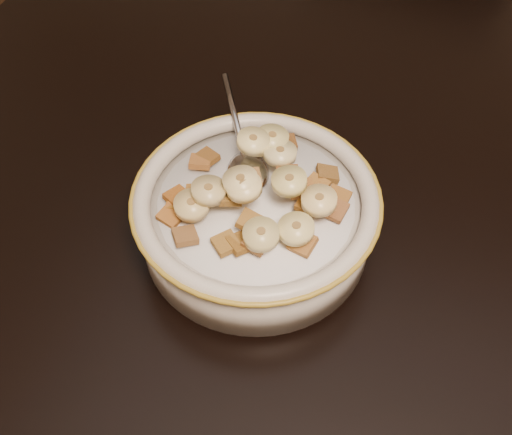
% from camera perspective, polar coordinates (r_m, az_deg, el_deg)
% --- Properties ---
extents(table, '(1.44, 0.96, 0.04)m').
position_cam_1_polar(table, '(0.64, 22.30, -0.59)').
color(table, black).
rests_on(table, floor).
extents(chair, '(0.52, 0.52, 0.94)m').
position_cam_1_polar(chair, '(1.23, 12.75, 13.74)').
color(chair, black).
rests_on(chair, floor).
extents(cereal_bowl, '(0.22, 0.22, 0.05)m').
position_cam_1_polar(cereal_bowl, '(0.54, -0.00, -0.26)').
color(cereal_bowl, beige).
rests_on(cereal_bowl, table).
extents(milk, '(0.18, 0.18, 0.00)m').
position_cam_1_polar(milk, '(0.52, -0.00, 1.53)').
color(milk, white).
rests_on(milk, cereal_bowl).
extents(spoon, '(0.06, 0.06, 0.01)m').
position_cam_1_polar(spoon, '(0.54, -0.77, 4.60)').
color(spoon, '#9EA1AA').
rests_on(spoon, cereal_bowl).
extents(cereal_square_0, '(0.02, 0.02, 0.01)m').
position_cam_1_polar(cereal_square_0, '(0.51, 4.60, 2.89)').
color(cereal_square_0, brown).
rests_on(cereal_square_0, milk).
extents(cereal_square_1, '(0.02, 0.02, 0.01)m').
position_cam_1_polar(cereal_square_1, '(0.52, 8.18, 1.98)').
color(cereal_square_1, brown).
rests_on(cereal_square_1, milk).
extents(cereal_square_2, '(0.03, 0.03, 0.01)m').
position_cam_1_polar(cereal_square_2, '(0.55, -5.02, 5.97)').
color(cereal_square_2, brown).
rests_on(cereal_square_2, milk).
extents(cereal_square_3, '(0.03, 0.02, 0.01)m').
position_cam_1_polar(cereal_square_3, '(0.48, 0.07, -2.45)').
color(cereal_square_3, brown).
rests_on(cereal_square_3, milk).
extents(cereal_square_4, '(0.03, 0.03, 0.01)m').
position_cam_1_polar(cereal_square_4, '(0.50, -0.66, 4.00)').
color(cereal_square_4, olive).
rests_on(cereal_square_4, milk).
extents(cereal_square_5, '(0.02, 0.02, 0.01)m').
position_cam_1_polar(cereal_square_5, '(0.54, 7.17, 4.37)').
color(cereal_square_5, brown).
rests_on(cereal_square_5, milk).
extents(cereal_square_6, '(0.02, 0.02, 0.01)m').
position_cam_1_polar(cereal_square_6, '(0.55, -5.59, 5.58)').
color(cereal_square_6, brown).
rests_on(cereal_square_6, milk).
extents(cereal_square_7, '(0.02, 0.02, 0.01)m').
position_cam_1_polar(cereal_square_7, '(0.49, -0.59, -0.43)').
color(cereal_square_7, brown).
rests_on(cereal_square_7, milk).
extents(cereal_square_8, '(0.03, 0.03, 0.01)m').
position_cam_1_polar(cereal_square_8, '(0.57, 0.45, 7.93)').
color(cereal_square_8, '#945A26').
rests_on(cereal_square_8, milk).
extents(cereal_square_9, '(0.03, 0.03, 0.01)m').
position_cam_1_polar(cereal_square_9, '(0.48, 4.69, -2.61)').
color(cereal_square_9, olive).
rests_on(cereal_square_9, milk).
extents(cereal_square_10, '(0.03, 0.03, 0.01)m').
position_cam_1_polar(cereal_square_10, '(0.50, -1.84, 3.29)').
color(cereal_square_10, brown).
rests_on(cereal_square_10, milk).
extents(cereal_square_11, '(0.03, 0.03, 0.01)m').
position_cam_1_polar(cereal_square_11, '(0.49, -7.10, -1.84)').
color(cereal_square_11, brown).
rests_on(cereal_square_11, milk).
extents(cereal_square_12, '(0.02, 0.03, 0.01)m').
position_cam_1_polar(cereal_square_12, '(0.50, -2.57, 2.12)').
color(cereal_square_12, olive).
rests_on(cereal_square_12, milk).
extents(cereal_square_13, '(0.03, 0.03, 0.01)m').
position_cam_1_polar(cereal_square_13, '(0.53, 6.02, 3.20)').
color(cereal_square_13, olive).
rests_on(cereal_square_13, milk).
extents(cereal_square_14, '(0.03, 0.03, 0.01)m').
position_cam_1_polar(cereal_square_14, '(0.50, 5.36, 1.38)').
color(cereal_square_14, brown).
rests_on(cereal_square_14, milk).
extents(cereal_square_15, '(0.02, 0.03, 0.01)m').
position_cam_1_polar(cereal_square_15, '(0.51, 7.89, 0.80)').
color(cereal_square_15, brown).
rests_on(cereal_square_15, milk).
extents(cereal_square_16, '(0.03, 0.03, 0.01)m').
position_cam_1_polar(cereal_square_16, '(0.48, -1.56, -2.56)').
color(cereal_square_16, brown).
rests_on(cereal_square_16, milk).
extents(cereal_square_17, '(0.03, 0.03, 0.01)m').
position_cam_1_polar(cereal_square_17, '(0.48, -3.03, -2.58)').
color(cereal_square_17, olive).
rests_on(cereal_square_17, milk).
extents(cereal_square_18, '(0.02, 0.02, 0.01)m').
position_cam_1_polar(cereal_square_18, '(0.52, -7.78, 1.49)').
color(cereal_square_18, brown).
rests_on(cereal_square_18, milk).
extents(cereal_square_19, '(0.03, 0.03, 0.01)m').
position_cam_1_polar(cereal_square_19, '(0.56, 2.99, 7.51)').
color(cereal_square_19, brown).
rests_on(cereal_square_19, milk).
extents(cereal_square_20, '(0.02, 0.02, 0.01)m').
position_cam_1_polar(cereal_square_20, '(0.52, -5.98, 2.36)').
color(cereal_square_20, '#8E5E1C').
rests_on(cereal_square_20, milk).
extents(cereal_square_21, '(0.02, 0.02, 0.01)m').
position_cam_1_polar(cereal_square_21, '(0.52, 3.14, 4.29)').
color(cereal_square_21, brown).
rests_on(cereal_square_21, milk).
extents(cereal_square_22, '(0.03, 0.03, 0.01)m').
position_cam_1_polar(cereal_square_22, '(0.52, -7.82, 2.05)').
color(cereal_square_22, brown).
rests_on(cereal_square_22, milk).
extents(cereal_square_23, '(0.03, 0.03, 0.01)m').
position_cam_1_polar(cereal_square_23, '(0.51, -8.45, 0.23)').
color(cereal_square_23, '#995B18').
rests_on(cereal_square_23, milk).
extents(banana_slice_0, '(0.04, 0.04, 0.01)m').
position_cam_1_polar(banana_slice_0, '(0.53, 2.42, 6.46)').
color(banana_slice_0, '#F5EAA0').
rests_on(banana_slice_0, milk).
extents(banana_slice_1, '(0.04, 0.04, 0.01)m').
position_cam_1_polar(banana_slice_1, '(0.49, -1.21, 3.08)').
color(banana_slice_1, beige).
rests_on(banana_slice_1, milk).
extents(banana_slice_2, '(0.04, 0.04, 0.01)m').
position_cam_1_polar(banana_slice_2, '(0.49, 3.34, 3.64)').
color(banana_slice_2, '#F5DD7A').
rests_on(banana_slice_2, milk).
extents(banana_slice_3, '(0.03, 0.03, 0.01)m').
position_cam_1_polar(banana_slice_3, '(0.47, 0.51, -1.71)').
color(banana_slice_3, beige).
rests_on(banana_slice_3, milk).
extents(banana_slice_4, '(0.04, 0.04, 0.01)m').
position_cam_1_polar(banana_slice_4, '(0.49, -1.56, 3.66)').
color(banana_slice_4, '#E5D189').
rests_on(banana_slice_4, milk).
extents(banana_slice_5, '(0.04, 0.04, 0.01)m').
position_cam_1_polar(banana_slice_5, '(0.54, -0.28, 7.63)').
color(banana_slice_5, '#F5E49E').
rests_on(banana_slice_5, milk).
extents(banana_slice_6, '(0.04, 0.04, 0.01)m').
position_cam_1_polar(banana_slice_6, '(0.48, 4.04, -1.14)').
color(banana_slice_6, '#E4C97F').
rests_on(banana_slice_6, milk).
extents(banana_slice_7, '(0.04, 0.04, 0.01)m').
position_cam_1_polar(banana_slice_7, '(0.50, -4.75, 2.69)').
color(banana_slice_7, '#CBB884').
rests_on(banana_slice_7, milk).
extents(banana_slice_8, '(0.03, 0.03, 0.01)m').
position_cam_1_polar(banana_slice_8, '(0.54, 1.65, 7.94)').
color(banana_slice_8, '#C6BC7C').
rests_on(banana_slice_8, milk).
extents(banana_slice_9, '(0.03, 0.03, 0.01)m').
position_cam_1_polar(banana_slice_9, '(0.50, -6.46, 1.24)').
color(banana_slice_9, '#DAC689').
rests_on(banana_slice_9, milk).
extents(banana_slice_10, '(0.04, 0.04, 0.01)m').
position_cam_1_polar(banana_slice_10, '(0.54, 0.13, 7.51)').
color(banana_slice_10, '#E7C879').
rests_on(banana_slice_10, milk).
extents(banana_slice_11, '(0.04, 0.04, 0.01)m').
position_cam_1_polar(banana_slice_11, '(0.49, 6.32, 1.71)').
color(banana_slice_11, '#F0D375').
rests_on(banana_slice_11, milk).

